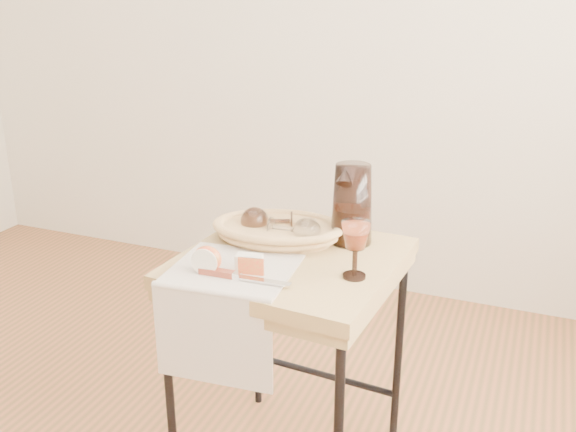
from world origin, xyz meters
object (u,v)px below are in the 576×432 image
at_px(pitcher, 352,204).
at_px(tea_towel, 233,269).
at_px(goblet_lying_b, 291,229).
at_px(side_table, 291,368).
at_px(apple_half, 208,259).
at_px(table_knife, 241,276).
at_px(bread_basket, 278,232).
at_px(goblet_lying_a, 270,221).
at_px(wine_goblet, 355,250).

bearing_deg(pitcher, tea_towel, -135.99).
bearing_deg(pitcher, goblet_lying_b, -156.30).
bearing_deg(side_table, apple_half, -130.16).
height_order(side_table, table_knife, table_knife).
xyz_separation_m(goblet_lying_b, table_knife, (-0.03, -0.25, -0.04)).
height_order(goblet_lying_b, pitcher, pitcher).
distance_m(bread_basket, apple_half, 0.27).
bearing_deg(goblet_lying_a, bread_basket, 132.23).
xyz_separation_m(side_table, goblet_lying_b, (-0.02, 0.06, 0.40)).
height_order(goblet_lying_a, goblet_lying_b, goblet_lying_a).
bearing_deg(table_knife, goblet_lying_a, 96.84).
distance_m(wine_goblet, table_knife, 0.29).
xyz_separation_m(goblet_lying_a, apple_half, (-0.05, -0.28, -0.01)).
distance_m(goblet_lying_a, pitcher, 0.24).
xyz_separation_m(goblet_lying_a, pitcher, (0.22, 0.06, 0.06)).
height_order(goblet_lying_b, apple_half, goblet_lying_b).
bearing_deg(pitcher, goblet_lying_a, -174.34).
xyz_separation_m(goblet_lying_a, goblet_lying_b, (0.08, -0.03, -0.00)).
distance_m(goblet_lying_b, wine_goblet, 0.25).
relative_size(goblet_lying_b, wine_goblet, 0.84).
height_order(apple_half, table_knife, apple_half).
relative_size(pitcher, apple_half, 3.57).
bearing_deg(goblet_lying_a, apple_half, 58.44).
bearing_deg(apple_half, goblet_lying_b, 56.04).
height_order(tea_towel, pitcher, pitcher).
bearing_deg(bread_basket, goblet_lying_a, 142.14).
xyz_separation_m(pitcher, table_knife, (-0.17, -0.35, -0.10)).
bearing_deg(bread_basket, table_knife, -97.85).
height_order(side_table, bread_basket, bread_basket).
distance_m(goblet_lying_a, apple_half, 0.28).
bearing_deg(goblet_lying_b, apple_half, -121.74).
distance_m(wine_goblet, apple_half, 0.37).
relative_size(side_table, bread_basket, 2.13).
bearing_deg(apple_half, goblet_lying_a, 73.54).
height_order(pitcher, apple_half, pitcher).
height_order(wine_goblet, table_knife, wine_goblet).
xyz_separation_m(bread_basket, goblet_lying_a, (-0.03, 0.01, 0.03)).
xyz_separation_m(wine_goblet, table_knife, (-0.25, -0.13, -0.06)).
distance_m(goblet_lying_b, pitcher, 0.18).
xyz_separation_m(pitcher, wine_goblet, (0.08, -0.22, -0.04)).
distance_m(bread_basket, goblet_lying_a, 0.04).
relative_size(wine_goblet, table_knife, 0.63).
distance_m(pitcher, table_knife, 0.40).
distance_m(bread_basket, goblet_lying_b, 0.06).
distance_m(tea_towel, bread_basket, 0.23).
bearing_deg(side_table, wine_goblet, -18.29).
height_order(goblet_lying_a, pitcher, pitcher).
relative_size(goblet_lying_a, apple_half, 1.76).
bearing_deg(apple_half, tea_towel, 31.61).
bearing_deg(table_knife, bread_basket, 91.28).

